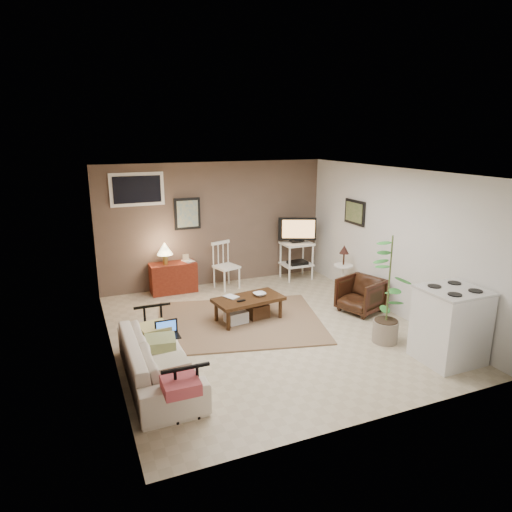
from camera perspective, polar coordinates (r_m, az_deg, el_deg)
name	(u,v)px	position (r m, az deg, el deg)	size (l,w,h in m)	color
floor	(267,330)	(7.08, 1.34, -9.28)	(5.00, 5.00, 0.00)	#C1B293
art_back	(187,214)	(8.74, -8.58, 5.25)	(0.50, 0.03, 0.60)	black
art_right	(355,212)	(8.58, 12.24, 5.37)	(0.03, 0.60, 0.45)	black
window	(137,189)	(8.50, -14.66, 8.06)	(0.96, 0.03, 0.60)	white
rug	(239,322)	(7.36, -2.11, -8.20)	(2.57, 2.05, 0.02)	#84634C
coffee_table	(248,307)	(7.33, -1.00, -6.42)	(1.16, 0.71, 0.41)	#3B2010
sofa	(158,353)	(5.71, -12.12, -11.76)	(1.90, 0.56, 0.74)	white
sofa_pillows	(166,354)	(5.49, -11.24, -11.89)	(0.37, 1.81, 0.13)	beige
sofa_end_rails	(168,355)	(5.76, -10.99, -12.08)	(0.51, 1.90, 0.64)	black
laptop	(167,331)	(5.99, -11.04, -9.24)	(0.29, 0.21, 0.20)	black
red_console	(173,275)	(8.73, -10.39, -2.33)	(0.86, 0.38, 0.99)	maroon
spindle_chair	(226,267)	(8.83, -3.78, -1.36)	(0.51, 0.51, 0.90)	white
tv_stand	(297,247)	(9.35, 5.14, 1.16)	(0.72, 0.49, 1.28)	white
side_table	(343,264)	(8.57, 10.88, -1.00)	(0.35, 0.35, 0.94)	white
armchair	(361,293)	(7.87, 12.94, -4.57)	(0.63, 0.59, 0.65)	black
potted_plant	(389,286)	(6.67, 16.27, -3.60)	(0.40, 0.40, 1.60)	gray
stove	(450,325)	(6.54, 23.12, -7.91)	(0.77, 0.72, 1.01)	white
bowl	(260,290)	(7.34, 0.46, -4.25)	(0.20, 0.05, 0.20)	#3B2010
book_table	(227,292)	(7.22, -3.62, -4.49)	(0.17, 0.02, 0.23)	#3B2010
book_console	(184,256)	(8.65, -9.01, -0.04)	(0.18, 0.02, 0.24)	#3B2010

